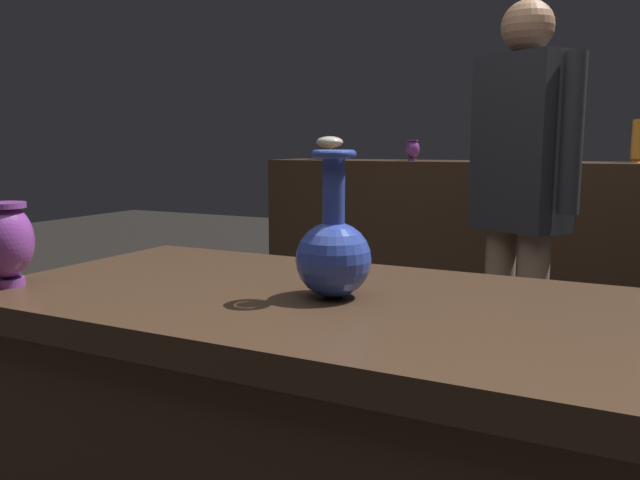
# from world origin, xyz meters

# --- Properties ---
(back_display_shelf) EXTENTS (2.60, 0.40, 0.99)m
(back_display_shelf) POSITION_xyz_m (0.00, 2.20, 0.49)
(back_display_shelf) COLOR #382619
(back_display_shelf) RESTS_ON ground_plane
(vase_centerpiece) EXTENTS (0.13, 0.13, 0.26)m
(vase_centerpiece) POSITION_xyz_m (0.06, -0.01, 0.88)
(vase_centerpiece) COLOR #2D429E
(vase_centerpiece) RESTS_ON display_plinth
(vase_tall_behind) EXTENTS (0.10, 0.10, 0.16)m
(vase_tall_behind) POSITION_xyz_m (-0.54, -0.21, 0.89)
(vase_tall_behind) COLOR #7A388E
(vase_tall_behind) RESTS_ON display_plinth
(shelf_vase_right) EXTENTS (0.07, 0.07, 0.20)m
(shelf_vase_right) POSITION_xyz_m (0.52, 2.27, 1.08)
(shelf_vase_right) COLOR orange
(shelf_vase_right) RESTS_ON back_display_shelf
(shelf_vase_far_left) EXTENTS (0.15, 0.15, 0.13)m
(shelf_vase_far_left) POSITION_xyz_m (-1.04, 2.25, 1.08)
(shelf_vase_far_left) COLOR silver
(shelf_vase_far_left) RESTS_ON back_display_shelf
(shelf_vase_left) EXTENTS (0.08, 0.08, 0.11)m
(shelf_vase_left) POSITION_xyz_m (-0.52, 2.15, 1.05)
(shelf_vase_left) COLOR #7A388E
(shelf_vase_left) RESTS_ON back_display_shelf
(shelf_vase_center) EXTENTS (0.11, 0.11, 0.29)m
(shelf_vase_center) POSITION_xyz_m (0.00, 2.13, 1.13)
(shelf_vase_center) COLOR gray
(shelf_vase_center) RESTS_ON back_display_shelf
(visitor_center_back) EXTENTS (0.41, 0.32, 1.56)m
(visitor_center_back) POSITION_xyz_m (0.16, 1.31, 0.91)
(visitor_center_back) COLOR #846B56
(visitor_center_back) RESTS_ON ground_plane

